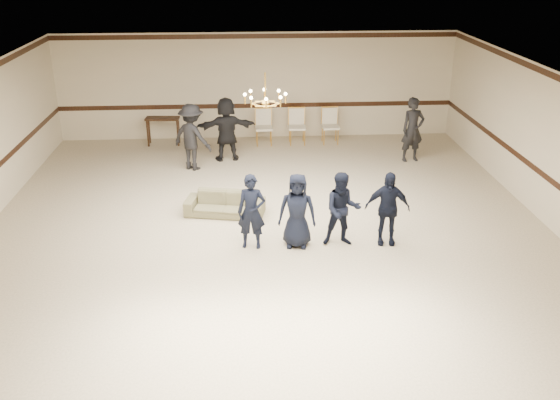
{
  "coord_description": "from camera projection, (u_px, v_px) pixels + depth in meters",
  "views": [
    {
      "loc": [
        -0.51,
        -11.5,
        5.67
      ],
      "look_at": [
        0.21,
        -0.5,
        1.01
      ],
      "focal_mm": 39.45,
      "sensor_mm": 36.0,
      "label": 1
    }
  ],
  "objects": [
    {
      "name": "settee",
      "position": [
        225.0,
        204.0,
        13.7
      ],
      "size": [
        1.84,
        1.01,
        0.51
      ],
      "primitive_type": "imported",
      "rotation": [
        0.0,
        0.0,
        -0.2
      ],
      "color": "#696546",
      "rests_on": "floor"
    },
    {
      "name": "banquet_chair_left",
      "position": [
        264.0,
        128.0,
        18.32
      ],
      "size": [
        0.52,
        0.52,
        1.05
      ],
      "primitive_type": null,
      "rotation": [
        0.0,
        0.0,
        0.03
      ],
      "color": "beige",
      "rests_on": "floor"
    },
    {
      "name": "banquet_chair_mid",
      "position": [
        297.0,
        127.0,
        18.38
      ],
      "size": [
        0.52,
        0.52,
        1.05
      ],
      "primitive_type": null,
      "rotation": [
        0.0,
        0.0,
        -0.03
      ],
      "color": "beige",
      "rests_on": "floor"
    },
    {
      "name": "chandelier",
      "position": [
        265.0,
        88.0,
        12.61
      ],
      "size": [
        0.94,
        0.94,
        0.89
      ],
      "primitive_type": null,
      "color": "gold",
      "rests_on": "ceiling"
    },
    {
      "name": "adult_right",
      "position": [
        413.0,
        130.0,
        16.84
      ],
      "size": [
        0.72,
        0.54,
        1.78
      ],
      "primitive_type": "imported",
      "rotation": [
        0.0,
        0.0,
        0.19
      ],
      "color": "black",
      "rests_on": "floor"
    },
    {
      "name": "adult_mid",
      "position": [
        227.0,
        129.0,
        16.9
      ],
      "size": [
        1.7,
        0.72,
        1.78
      ],
      "primitive_type": "imported",
      "rotation": [
        0.0,
        0.0,
        3.27
      ],
      "color": "black",
      "rests_on": "floor"
    },
    {
      "name": "chair_rail",
      "position": [
        257.0,
        106.0,
        18.84
      ],
      "size": [
        12.0,
        0.02,
        0.14
      ],
      "primitive_type": "cube",
      "color": "black",
      "rests_on": "wall_back"
    },
    {
      "name": "banquet_chair_right",
      "position": [
        330.0,
        126.0,
        18.44
      ],
      "size": [
        0.54,
        0.54,
        1.05
      ],
      "primitive_type": null,
      "rotation": [
        0.0,
        0.0,
        0.06
      ],
      "color": "beige",
      "rests_on": "floor"
    },
    {
      "name": "crown_molding",
      "position": [
        256.0,
        36.0,
        18.03
      ],
      "size": [
        12.0,
        0.02,
        0.14
      ],
      "primitive_type": "cube",
      "color": "black",
      "rests_on": "wall_back"
    },
    {
      "name": "room",
      "position": [
        268.0,
        163.0,
        12.19
      ],
      "size": [
        12.01,
        14.01,
        3.21
      ],
      "color": "beige",
      "rests_on": "ground"
    },
    {
      "name": "boy_b",
      "position": [
        297.0,
        211.0,
        12.11
      ],
      "size": [
        0.81,
        0.58,
        1.52
      ],
      "primitive_type": "imported",
      "rotation": [
        0.0,
        0.0,
        -0.14
      ],
      "color": "black",
      "rests_on": "floor"
    },
    {
      "name": "boy_a",
      "position": [
        251.0,
        212.0,
        12.05
      ],
      "size": [
        0.6,
        0.44,
        1.52
      ],
      "primitive_type": "imported",
      "rotation": [
        0.0,
        0.0,
        -0.14
      ],
      "color": "black",
      "rests_on": "floor"
    },
    {
      "name": "console_table",
      "position": [
        163.0,
        131.0,
        18.37
      ],
      "size": [
        1.02,
        0.49,
        0.83
      ],
      "primitive_type": "cube",
      "rotation": [
        0.0,
        0.0,
        -0.07
      ],
      "color": "#351E11",
      "rests_on": "floor"
    },
    {
      "name": "boy_d",
      "position": [
        387.0,
        208.0,
        12.21
      ],
      "size": [
        0.93,
        0.48,
        1.52
      ],
      "primitive_type": "imported",
      "rotation": [
        0.0,
        0.0,
        -0.12
      ],
      "color": "black",
      "rests_on": "floor"
    },
    {
      "name": "adult_left",
      "position": [
        192.0,
        137.0,
        16.21
      ],
      "size": [
        1.32,
        1.18,
        1.78
      ],
      "primitive_type": "imported",
      "rotation": [
        0.0,
        0.0,
        2.56
      ],
      "color": "black",
      "rests_on": "floor"
    },
    {
      "name": "boy_c",
      "position": [
        342.0,
        209.0,
        12.16
      ],
      "size": [
        0.76,
        0.6,
        1.52
      ],
      "primitive_type": "imported",
      "rotation": [
        0.0,
        0.0,
        -0.04
      ],
      "color": "black",
      "rests_on": "floor"
    }
  ]
}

